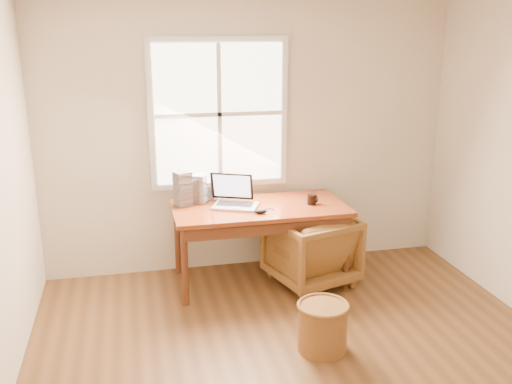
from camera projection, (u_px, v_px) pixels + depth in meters
room_shell at (316, 197)px, 3.56m from camera, size 4.04×4.54×2.64m
desk at (260, 208)px, 5.26m from camera, size 1.60×0.80×0.04m
armchair at (311, 249)px, 5.34m from camera, size 0.89×0.90×0.67m
wicker_stool at (323, 328)px, 4.25m from camera, size 0.39×0.39×0.36m
laptop at (235, 191)px, 5.17m from camera, size 0.55×0.56×0.31m
mouse at (260, 211)px, 5.04m from camera, size 0.13×0.10×0.04m
coffee_mug at (312, 199)px, 5.29m from camera, size 0.10×0.10×0.09m
cd_stack_a at (198, 188)px, 5.32m from camera, size 0.18×0.17×0.27m
cd_stack_b at (189, 191)px, 5.28m from camera, size 0.16×0.14×0.24m
cd_stack_c at (183, 189)px, 5.22m from camera, size 0.18×0.17×0.32m
cd_stack_d at (207, 190)px, 5.45m from camera, size 0.17×0.16×0.17m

